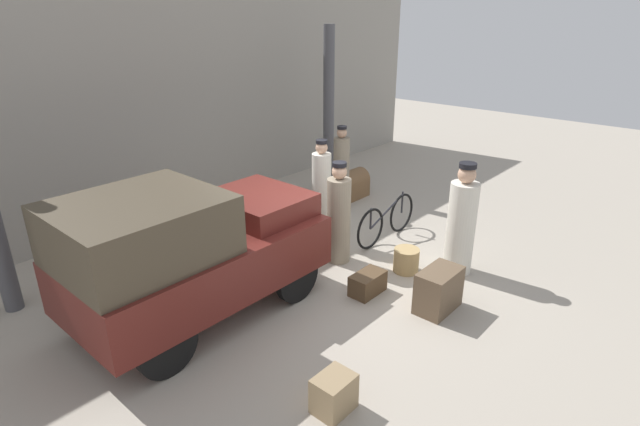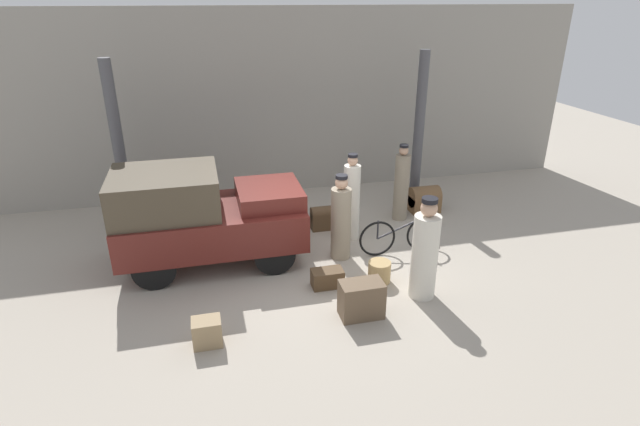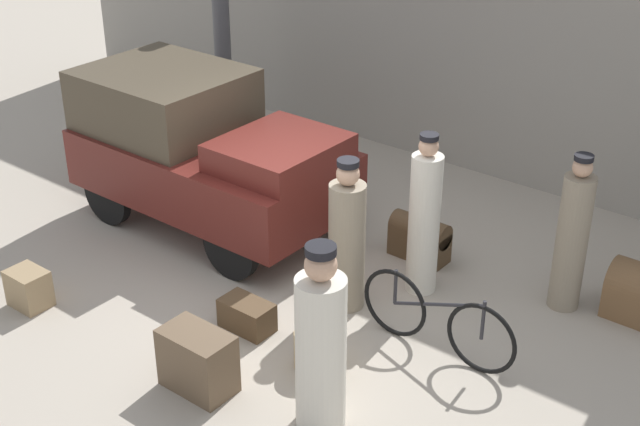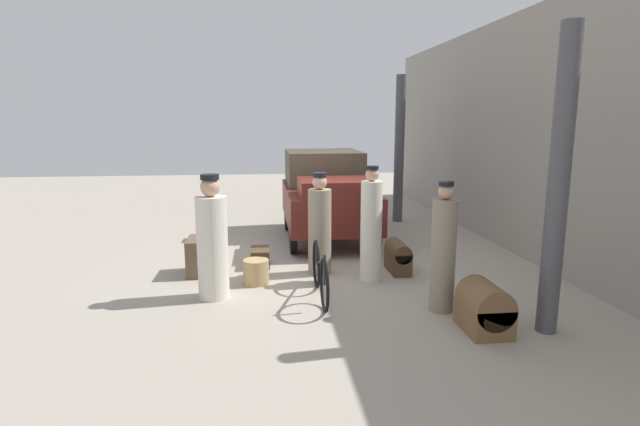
# 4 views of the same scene
# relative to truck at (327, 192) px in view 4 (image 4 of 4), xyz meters

# --- Properties ---
(ground_plane) EXTENTS (30.00, 30.00, 0.00)m
(ground_plane) POSITION_rel_truck_xyz_m (1.95, -0.59, -1.00)
(ground_plane) COLOR #A89E8E
(station_building_facade) EXTENTS (16.00, 0.15, 4.50)m
(station_building_facade) POSITION_rel_truck_xyz_m (1.95, 3.48, 1.25)
(station_building_facade) COLOR gray
(station_building_facade) RESTS_ON ground
(canopy_pillar_left) EXTENTS (0.24, 0.24, 3.60)m
(canopy_pillar_left) POSITION_rel_truck_xyz_m (-1.57, 2.02, 0.80)
(canopy_pillar_left) COLOR #4C4C51
(canopy_pillar_left) RESTS_ON ground
(canopy_pillar_right) EXTENTS (0.24, 0.24, 3.60)m
(canopy_pillar_right) POSITION_rel_truck_xyz_m (5.17, 2.02, 0.80)
(canopy_pillar_right) COLOR #4C4C51
(canopy_pillar_right) RESTS_ON ground
(truck) EXTENTS (3.38, 1.76, 1.84)m
(truck) POSITION_rel_truck_xyz_m (0.00, 0.00, 0.00)
(truck) COLOR black
(truck) RESTS_ON ground
(bicycle) EXTENTS (1.71, 0.04, 0.78)m
(bicycle) POSITION_rel_truck_xyz_m (3.74, -0.58, -0.62)
(bicycle) COLOR black
(bicycle) RESTS_ON ground
(wicker_basket) EXTENTS (0.40, 0.40, 0.38)m
(wicker_basket) POSITION_rel_truck_xyz_m (2.96, -1.50, -0.80)
(wicker_basket) COLOR tan
(wicker_basket) RESTS_ON ground
(conductor_in_dark_uniform) EXTENTS (0.34, 0.34, 1.83)m
(conductor_in_dark_uniform) POSITION_rel_truck_xyz_m (2.99, 0.32, -0.15)
(conductor_in_dark_uniform) COLOR silver
(conductor_in_dark_uniform) RESTS_ON ground
(porter_carrying_trunk) EXTENTS (0.38, 0.38, 1.69)m
(porter_carrying_trunk) POSITION_rel_truck_xyz_m (2.54, -0.45, -0.22)
(porter_carrying_trunk) COLOR gray
(porter_carrying_trunk) RESTS_ON ground
(porter_standing_middle) EXTENTS (0.44, 0.44, 1.79)m
(porter_standing_middle) POSITION_rel_truck_xyz_m (3.51, -2.09, -0.19)
(porter_standing_middle) COLOR silver
(porter_standing_middle) RESTS_ON ground
(porter_with_bicycle) EXTENTS (0.33, 0.33, 1.75)m
(porter_with_bicycle) POSITION_rel_truck_xyz_m (4.36, 0.99, -0.19)
(porter_with_bicycle) COLOR gray
(porter_with_bicycle) RESTS_ON ground
(suitcase_tan_flat) EXTENTS (0.68, 0.41, 0.60)m
(suitcase_tan_flat) POSITION_rel_truck_xyz_m (2.32, -2.41, -0.70)
(suitcase_tan_flat) COLOR brown
(suitcase_tan_flat) RESTS_ON ground
(trunk_large_brown) EXTENTS (0.69, 0.30, 0.52)m
(trunk_large_brown) POSITION_rel_truck_xyz_m (2.61, 0.87, -0.73)
(trunk_large_brown) COLOR #4C3823
(trunk_large_brown) RESTS_ON ground
(suitcase_black_upright) EXTENTS (0.55, 0.32, 0.32)m
(suitcase_black_upright) POSITION_rel_truck_xyz_m (2.02, -1.43, -0.84)
(suitcase_black_upright) COLOR #4C3823
(suitcase_black_upright) RESTS_ON ground
(suitcase_small_leather) EXTENTS (0.42, 0.33, 0.41)m
(suitcase_small_leather) POSITION_rel_truck_xyz_m (-0.08, -2.55, -0.79)
(suitcase_small_leather) COLOR #937A56
(suitcase_small_leather) RESTS_ON ground
(trunk_barrel_dark) EXTENTS (0.68, 0.49, 0.61)m
(trunk_barrel_dark) POSITION_rel_truck_xyz_m (5.09, 1.26, -0.71)
(trunk_barrel_dark) COLOR brown
(trunk_barrel_dark) RESTS_ON ground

